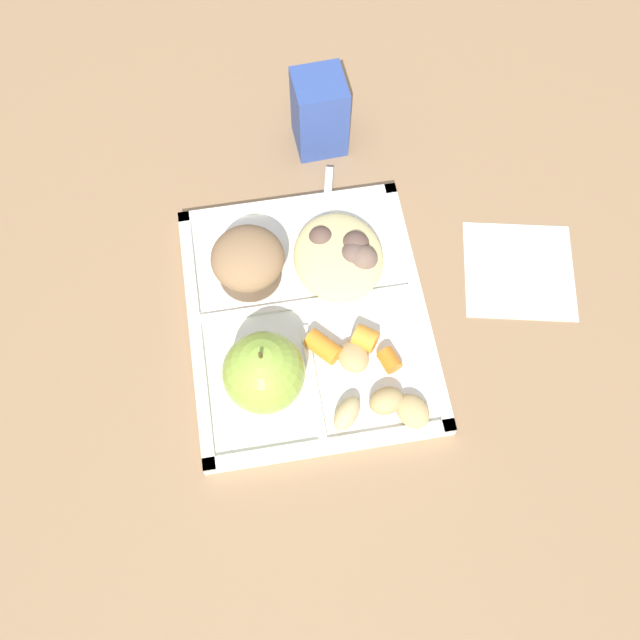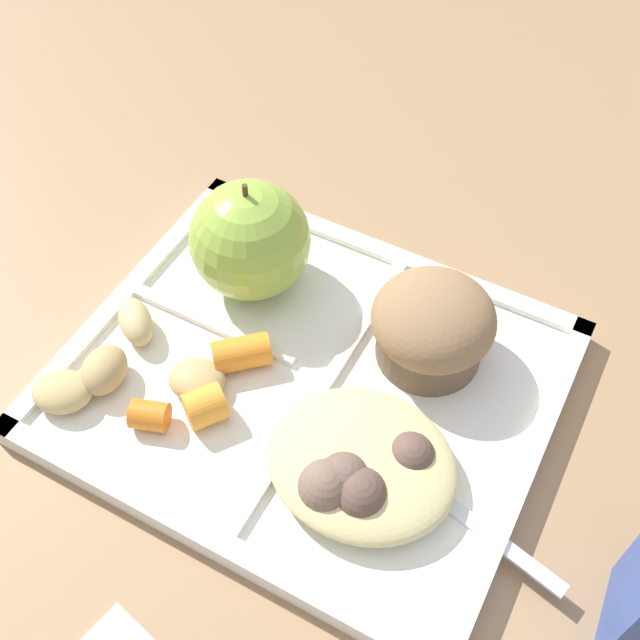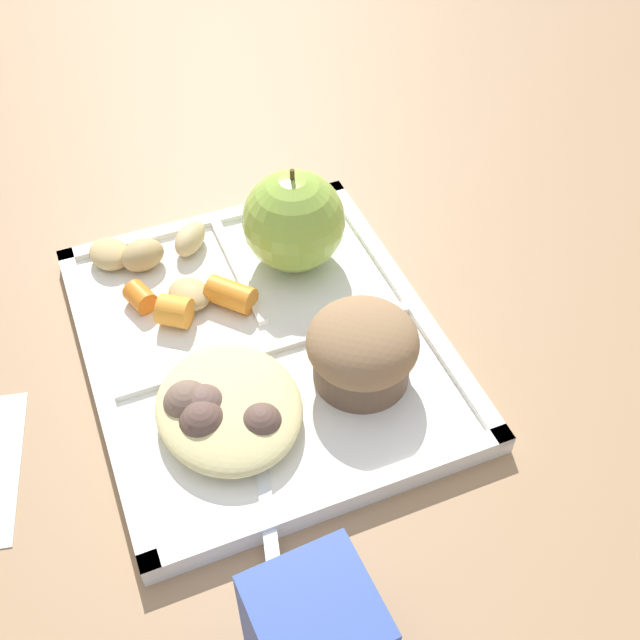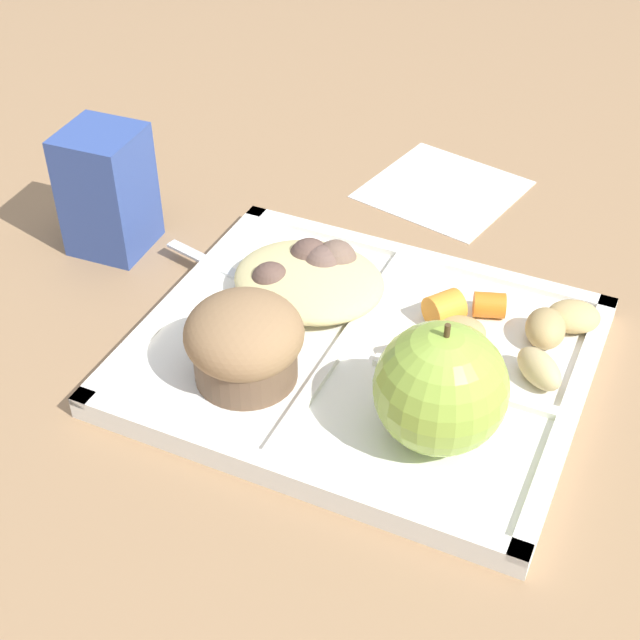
{
  "view_description": "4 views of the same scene",
  "coord_description": "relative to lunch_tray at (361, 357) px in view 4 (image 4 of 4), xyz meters",
  "views": [
    {
      "loc": [
        -0.34,
        0.04,
        0.73
      ],
      "look_at": [
        -0.02,
        -0.01,
        0.04
      ],
      "focal_mm": 41.22,
      "sensor_mm": 36.0,
      "label": 1
    },
    {
      "loc": [
        0.14,
        -0.24,
        0.44
      ],
      "look_at": [
        0.0,
        0.02,
        0.05
      ],
      "focal_mm": 44.19,
      "sensor_mm": 36.0,
      "label": 2
    },
    {
      "loc": [
        0.38,
        -0.11,
        0.45
      ],
      "look_at": [
        0.02,
        0.04,
        0.04
      ],
      "focal_mm": 43.93,
      "sensor_mm": 36.0,
      "label": 3
    },
    {
      "loc": [
        -0.18,
        0.45,
        0.44
      ],
      "look_at": [
        0.02,
        0.01,
        0.04
      ],
      "focal_mm": 51.98,
      "sensor_mm": 36.0,
      "label": 4
    }
  ],
  "objects": [
    {
      "name": "ground",
      "position": [
        0.0,
        -0.0,
        -0.01
      ],
      "size": [
        6.0,
        6.0,
        0.0
      ],
      "primitive_type": "plane",
      "color": "#997551"
    },
    {
      "name": "lunch_tray",
      "position": [
        0.0,
        0.0,
        0.0
      ],
      "size": [
        0.3,
        0.26,
        0.02
      ],
      "color": "white",
      "rests_on": "ground"
    },
    {
      "name": "green_apple",
      "position": [
        -0.07,
        0.05,
        0.05
      ],
      "size": [
        0.08,
        0.08,
        0.09
      ],
      "color": "#93B742",
      "rests_on": "lunch_tray"
    },
    {
      "name": "bran_muffin",
      "position": [
        0.06,
        0.05,
        0.03
      ],
      "size": [
        0.08,
        0.08,
        0.06
      ],
      "color": "brown",
      "rests_on": "lunch_tray"
    },
    {
      "name": "carrot_slice_edge",
      "position": [
        -0.07,
        -0.08,
        0.01
      ],
      "size": [
        0.03,
        0.03,
        0.02
      ],
      "primitive_type": "cylinder",
      "rotation": [
        0.0,
        1.57,
        3.47
      ],
      "color": "orange",
      "rests_on": "lunch_tray"
    },
    {
      "name": "carrot_slice_small",
      "position": [
        -0.04,
        -0.05,
        0.02
      ],
      "size": [
        0.03,
        0.03,
        0.02
      ],
      "primitive_type": "cylinder",
      "rotation": [
        0.0,
        1.57,
        0.94
      ],
      "color": "orange",
      "rests_on": "lunch_tray"
    },
    {
      "name": "carrot_slice_center",
      "position": [
        -0.04,
        -0.01,
        0.02
      ],
      "size": [
        0.04,
        0.04,
        0.02
      ],
      "primitive_type": "cylinder",
      "rotation": [
        0.0,
        1.57,
        0.74
      ],
      "color": "orange",
      "rests_on": "lunch_tray"
    },
    {
      "name": "potato_chunk_large",
      "position": [
        -0.11,
        -0.06,
        0.02
      ],
      "size": [
        0.03,
        0.04,
        0.02
      ],
      "primitive_type": "ellipsoid",
      "rotation": [
        0.0,
        0.0,
        4.93
      ],
      "color": "tan",
      "rests_on": "lunch_tray"
    },
    {
      "name": "potato_chunk_corner",
      "position": [
        -0.12,
        -0.02,
        0.02
      ],
      "size": [
        0.04,
        0.04,
        0.02
      ],
      "primitive_type": "ellipsoid",
      "rotation": [
        0.0,
        0.0,
        2.45
      ],
      "color": "tan",
      "rests_on": "lunch_tray"
    },
    {
      "name": "potato_chunk_small",
      "position": [
        -0.06,
        -0.04,
        0.01
      ],
      "size": [
        0.04,
        0.04,
        0.02
      ],
      "primitive_type": "ellipsoid",
      "rotation": [
        0.0,
        0.0,
        0.36
      ],
      "color": "tan",
      "rests_on": "lunch_tray"
    },
    {
      "name": "potato_chunk_wedge",
      "position": [
        -0.13,
        -0.09,
        0.01
      ],
      "size": [
        0.05,
        0.04,
        0.02
      ],
      "primitive_type": "ellipsoid",
      "rotation": [
        0.0,
        0.0,
        3.51
      ],
      "color": "tan",
      "rests_on": "lunch_tray"
    },
    {
      "name": "egg_noodle_pile",
      "position": [
        0.06,
        -0.04,
        0.02
      ],
      "size": [
        0.11,
        0.1,
        0.02
      ],
      "primitive_type": "ellipsoid",
      "color": "#D6C684",
      "rests_on": "lunch_tray"
    },
    {
      "name": "meatball_center",
      "position": [
        0.06,
        -0.06,
        0.02
      ],
      "size": [
        0.03,
        0.03,
        0.03
      ],
      "primitive_type": "sphere",
      "color": "brown",
      "rests_on": "lunch_tray"
    },
    {
      "name": "meatball_back",
      "position": [
        0.08,
        -0.03,
        0.02
      ],
      "size": [
        0.03,
        0.03,
        0.03
      ],
      "primitive_type": "sphere",
      "color": "brown",
      "rests_on": "lunch_tray"
    },
    {
      "name": "meatball_front",
      "position": [
        0.05,
        -0.07,
        0.02
      ],
      "size": [
        0.03,
        0.03,
        0.03
      ],
      "primitive_type": "sphere",
      "color": "#755B4C",
      "rests_on": "lunch_tray"
    },
    {
      "name": "meatball_side",
      "position": [
        0.07,
        -0.06,
        0.02
      ],
      "size": [
        0.03,
        0.03,
        0.03
      ],
      "primitive_type": "sphere",
      "color": "brown",
      "rests_on": "lunch_tray"
    },
    {
      "name": "plastic_fork",
      "position": [
        0.1,
        -0.04,
        0.01
      ],
      "size": [
        0.15,
        0.05,
        0.0
      ],
      "color": "silver",
      "rests_on": "lunch_tray"
    },
    {
      "name": "milk_carton",
      "position": [
        0.24,
        -0.05,
        0.04
      ],
      "size": [
        0.06,
        0.06,
        0.1
      ],
      "primitive_type": "cube",
      "rotation": [
        0.0,
        0.0,
        0.06
      ],
      "color": "#334C99",
      "rests_on": "ground"
    },
    {
      "name": "paper_napkin",
      "position": [
        0.02,
        -0.25,
        -0.01
      ],
      "size": [
        0.15,
        0.15,
        0.0
      ],
      "primitive_type": "cube",
      "rotation": [
        0.0,
        0.0,
        -0.21
      ],
      "color": "white",
      "rests_on": "ground"
    }
  ]
}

